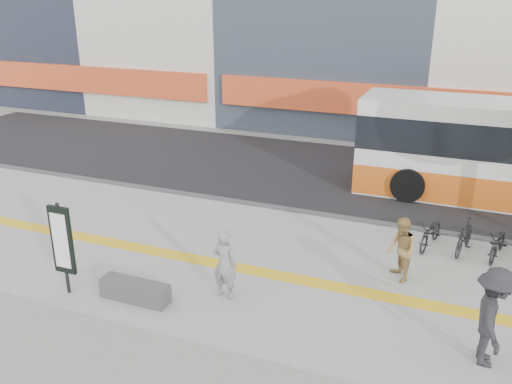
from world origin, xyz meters
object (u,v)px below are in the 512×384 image
at_px(seated_woman, 225,264).
at_px(pedestrian_tan, 401,250).
at_px(bench, 135,291).
at_px(signboard, 62,242).
at_px(pedestrian_dark, 493,317).

height_order(seated_woman, pedestrian_tan, seated_woman).
height_order(bench, signboard, signboard).
xyz_separation_m(bench, pedestrian_tan, (5.32, 3.12, 0.56)).
xyz_separation_m(bench, seated_woman, (1.80, 0.88, 0.59)).
distance_m(bench, seated_woman, 2.09).
height_order(signboard, seated_woman, signboard).
bearing_deg(pedestrian_tan, seated_woman, -87.99).
bearing_deg(seated_woman, pedestrian_tan, -143.26).
xyz_separation_m(bench, pedestrian_dark, (7.26, 0.60, 0.74)).
relative_size(bench, pedestrian_dark, 0.82).
bearing_deg(pedestrian_dark, signboard, 91.17).
bearing_deg(pedestrian_tan, signboard, -94.09).
relative_size(pedestrian_tan, pedestrian_dark, 0.81).
bearing_deg(bench, pedestrian_tan, 30.39).
height_order(bench, seated_woman, seated_woman).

